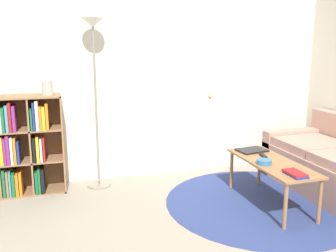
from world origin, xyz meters
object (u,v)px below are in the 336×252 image
Objects in this scene: bookshelf at (11,148)px; bowl at (264,162)px; floor_lamp at (94,55)px; vase_on_shelf at (47,88)px; laptop at (252,150)px; coffee_table at (272,166)px.

bookshelf reaches higher than bowl.
vase_on_shelf is at bearing 176.54° from floor_lamp.
bowl reaches higher than laptop.
floor_lamp is at bearing 144.04° from bowl.
floor_lamp is 2.20m from coffee_table.
laptop is at bearing 74.96° from bowl.
bookshelf is at bearing -179.55° from vase_on_shelf.
laptop is at bearing -17.39° from vase_on_shelf.
bookshelf is 6.70× the size of vase_on_shelf.
coffee_table is 0.15m from bowl.
floor_lamp reaches higher than bookshelf.
bookshelf is 7.43× the size of bowl.
bowl is at bearing -157.13° from coffee_table.
coffee_table is 6.99× the size of vase_on_shelf.
coffee_table is 3.28× the size of laptop.
bowl is at bearing -35.96° from floor_lamp.
bookshelf reaches higher than laptop.
bookshelf is at bearing 165.38° from laptop.
laptop is 2.36× the size of bowl.
floor_lamp reaches higher than bowl.
vase_on_shelf is (-1.99, 1.11, 0.68)m from bowl.
bowl reaches higher than coffee_table.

